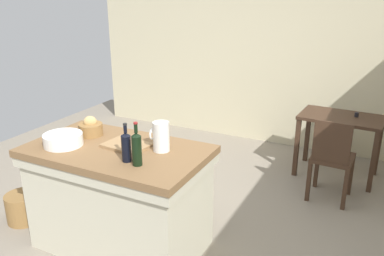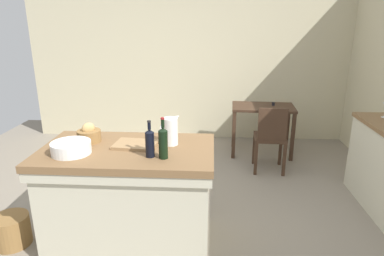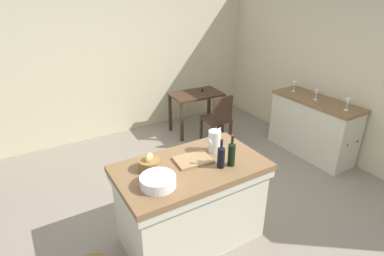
{
  "view_description": "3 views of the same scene",
  "coord_description": "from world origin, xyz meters",
  "px_view_note": "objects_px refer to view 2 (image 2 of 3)",
  "views": [
    {
      "loc": [
        1.52,
        -2.79,
        2.13
      ],
      "look_at": [
        -0.06,
        0.36,
        0.88
      ],
      "focal_mm": 37.29,
      "sensor_mm": 36.0,
      "label": 1
    },
    {
      "loc": [
        0.36,
        -3.04,
        1.93
      ],
      "look_at": [
        0.15,
        0.36,
        0.85
      ],
      "focal_mm": 31.67,
      "sensor_mm": 36.0,
      "label": 2
    },
    {
      "loc": [
        -1.66,
        -2.64,
        2.51
      ],
      "look_at": [
        0.07,
        0.24,
        0.95
      ],
      "focal_mm": 29.03,
      "sensor_mm": 36.0,
      "label": 3
    }
  ],
  "objects_px": {
    "island_table": "(130,193)",
    "bread_basket": "(89,135)",
    "wicker_hamper": "(12,230)",
    "wine_bottle_dark": "(163,142)",
    "pitcher": "(170,131)",
    "wine_bottle_amber": "(150,142)",
    "wooden_chair": "(270,137)",
    "wash_bowl": "(71,148)",
    "cutting_board": "(136,144)",
    "writing_desk": "(263,114)"
  },
  "relations": [
    {
      "from": "writing_desk",
      "to": "wine_bottle_dark",
      "type": "xyz_separation_m",
      "value": [
        -1.12,
        -2.46,
        0.42
      ]
    },
    {
      "from": "island_table",
      "to": "pitcher",
      "type": "distance_m",
      "value": 0.66
    },
    {
      "from": "island_table",
      "to": "wicker_hamper",
      "type": "distance_m",
      "value": 1.13
    },
    {
      "from": "wine_bottle_dark",
      "to": "wicker_hamper",
      "type": "xyz_separation_m",
      "value": [
        -1.41,
        0.09,
        -0.91
      ]
    },
    {
      "from": "bread_basket",
      "to": "wicker_hamper",
      "type": "xyz_separation_m",
      "value": [
        -0.7,
        -0.25,
        -0.84
      ]
    },
    {
      "from": "cutting_board",
      "to": "wash_bowl",
      "type": "bearing_deg",
      "value": -156.89
    },
    {
      "from": "pitcher",
      "to": "wicker_hamper",
      "type": "bearing_deg",
      "value": -171.09
    },
    {
      "from": "island_table",
      "to": "cutting_board",
      "type": "relative_size",
      "value": 4.1
    },
    {
      "from": "island_table",
      "to": "wine_bottle_dark",
      "type": "height_order",
      "value": "wine_bottle_dark"
    },
    {
      "from": "writing_desk",
      "to": "wash_bowl",
      "type": "bearing_deg",
      "value": -127.89
    },
    {
      "from": "cutting_board",
      "to": "wine_bottle_dark",
      "type": "height_order",
      "value": "wine_bottle_dark"
    },
    {
      "from": "writing_desk",
      "to": "pitcher",
      "type": "height_order",
      "value": "pitcher"
    },
    {
      "from": "wooden_chair",
      "to": "bread_basket",
      "type": "xyz_separation_m",
      "value": [
        -1.85,
        -1.46,
        0.48
      ]
    },
    {
      "from": "writing_desk",
      "to": "wooden_chair",
      "type": "bearing_deg",
      "value": -88.57
    },
    {
      "from": "island_table",
      "to": "bread_basket",
      "type": "distance_m",
      "value": 0.62
    },
    {
      "from": "pitcher",
      "to": "bread_basket",
      "type": "xyz_separation_m",
      "value": [
        -0.72,
        0.03,
        -0.06
      ]
    },
    {
      "from": "bread_basket",
      "to": "cutting_board",
      "type": "bearing_deg",
      "value": -10.7
    },
    {
      "from": "wooden_chair",
      "to": "wine_bottle_dark",
      "type": "relative_size",
      "value": 2.76
    },
    {
      "from": "pitcher",
      "to": "wash_bowl",
      "type": "relative_size",
      "value": 0.88
    },
    {
      "from": "wash_bowl",
      "to": "wine_bottle_amber",
      "type": "xyz_separation_m",
      "value": [
        0.65,
        -0.03,
        0.07
      ]
    },
    {
      "from": "writing_desk",
      "to": "pitcher",
      "type": "distance_m",
      "value": 2.45
    },
    {
      "from": "bread_basket",
      "to": "wicker_hamper",
      "type": "height_order",
      "value": "bread_basket"
    },
    {
      "from": "wine_bottle_amber",
      "to": "wicker_hamper",
      "type": "bearing_deg",
      "value": 177.13
    },
    {
      "from": "wine_bottle_amber",
      "to": "wicker_hamper",
      "type": "xyz_separation_m",
      "value": [
        -1.3,
        0.07,
        -0.89
      ]
    },
    {
      "from": "bread_basket",
      "to": "pitcher",
      "type": "bearing_deg",
      "value": -2.06
    },
    {
      "from": "wine_bottle_amber",
      "to": "island_table",
      "type": "bearing_deg",
      "value": 142.62
    },
    {
      "from": "wooden_chair",
      "to": "bread_basket",
      "type": "bearing_deg",
      "value": -141.59
    },
    {
      "from": "pitcher",
      "to": "wine_bottle_amber",
      "type": "distance_m",
      "value": 0.31
    },
    {
      "from": "wicker_hamper",
      "to": "wooden_chair",
      "type": "bearing_deg",
      "value": 33.95
    },
    {
      "from": "wash_bowl",
      "to": "cutting_board",
      "type": "xyz_separation_m",
      "value": [
        0.48,
        0.2,
        -0.04
      ]
    },
    {
      "from": "pitcher",
      "to": "bread_basket",
      "type": "relative_size",
      "value": 1.35
    },
    {
      "from": "island_table",
      "to": "bread_basket",
      "type": "xyz_separation_m",
      "value": [
        -0.37,
        0.14,
        0.48
      ]
    },
    {
      "from": "island_table",
      "to": "wine_bottle_amber",
      "type": "height_order",
      "value": "wine_bottle_amber"
    },
    {
      "from": "island_table",
      "to": "cutting_board",
      "type": "distance_m",
      "value": 0.44
    },
    {
      "from": "wooden_chair",
      "to": "pitcher",
      "type": "height_order",
      "value": "pitcher"
    },
    {
      "from": "wooden_chair",
      "to": "bread_basket",
      "type": "relative_size",
      "value": 4.4
    },
    {
      "from": "wash_bowl",
      "to": "bread_basket",
      "type": "distance_m",
      "value": 0.29
    },
    {
      "from": "wooden_chair",
      "to": "wicker_hamper",
      "type": "distance_m",
      "value": 3.09
    },
    {
      "from": "pitcher",
      "to": "island_table",
      "type": "bearing_deg",
      "value": -162.08
    },
    {
      "from": "island_table",
      "to": "bread_basket",
      "type": "bearing_deg",
      "value": 159.41
    },
    {
      "from": "wine_bottle_dark",
      "to": "wine_bottle_amber",
      "type": "bearing_deg",
      "value": 168.45
    },
    {
      "from": "cutting_board",
      "to": "wine_bottle_amber",
      "type": "distance_m",
      "value": 0.31
    },
    {
      "from": "pitcher",
      "to": "wicker_hamper",
      "type": "xyz_separation_m",
      "value": [
        -1.42,
        -0.22,
        -0.89
      ]
    },
    {
      "from": "pitcher",
      "to": "wicker_hamper",
      "type": "relative_size",
      "value": 0.87
    },
    {
      "from": "island_table",
      "to": "cutting_board",
      "type": "height_order",
      "value": "cutting_board"
    },
    {
      "from": "wine_bottle_dark",
      "to": "wicker_hamper",
      "type": "height_order",
      "value": "wine_bottle_dark"
    },
    {
      "from": "pitcher",
      "to": "wine_bottle_dark",
      "type": "distance_m",
      "value": 0.31
    },
    {
      "from": "wicker_hamper",
      "to": "bread_basket",
      "type": "bearing_deg",
      "value": 19.63
    },
    {
      "from": "writing_desk",
      "to": "wash_bowl",
      "type": "xyz_separation_m",
      "value": [
        -1.88,
        -2.41,
        0.34
      ]
    },
    {
      "from": "wine_bottle_dark",
      "to": "wicker_hamper",
      "type": "distance_m",
      "value": 1.68
    }
  ]
}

